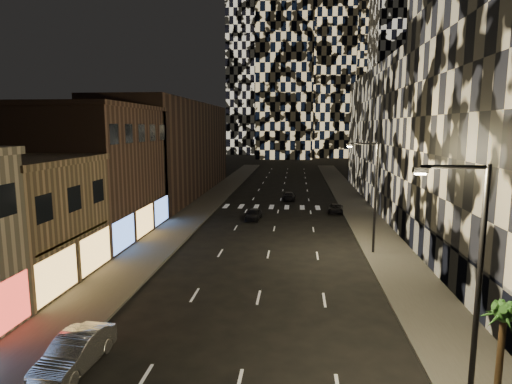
% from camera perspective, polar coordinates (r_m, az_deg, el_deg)
% --- Properties ---
extents(sidewalk_left, '(4.00, 120.00, 0.15)m').
position_cam_1_polar(sidewalk_left, '(57.16, -6.97, -1.75)').
color(sidewalk_left, '#47443F').
rests_on(sidewalk_left, ground).
extents(sidewalk_right, '(4.00, 120.00, 0.15)m').
position_cam_1_polar(sidewalk_right, '(56.37, 13.32, -2.07)').
color(sidewalk_right, '#47443F').
rests_on(sidewalk_right, ground).
extents(curb_left, '(0.20, 120.00, 0.15)m').
position_cam_1_polar(curb_left, '(56.75, -4.90, -1.79)').
color(curb_left, '#4C4C47').
rests_on(curb_left, ground).
extents(curb_right, '(0.20, 120.00, 0.15)m').
position_cam_1_polar(curb_right, '(56.12, 11.19, -2.05)').
color(curb_right, '#4C4C47').
rests_on(curb_right, ground).
extents(retail_tan, '(10.00, 10.00, 8.00)m').
position_cam_1_polar(retail_tan, '(32.86, -30.55, -3.73)').
color(retail_tan, '#83694E').
rests_on(retail_tan, ground).
extents(retail_brown, '(10.00, 15.00, 12.00)m').
position_cam_1_polar(retail_brown, '(43.15, -21.04, 2.29)').
color(retail_brown, '#4A3229').
rests_on(retail_brown, ground).
extents(retail_filler_left, '(10.00, 40.00, 14.00)m').
position_cam_1_polar(retail_filler_left, '(67.75, -11.07, 5.68)').
color(retail_filler_left, '#4A3229').
rests_on(retail_filler_left, ground).
extents(midrise_base, '(0.60, 25.00, 3.00)m').
position_cam_1_polar(midrise_base, '(32.30, 23.65, -8.02)').
color(midrise_base, '#383838').
rests_on(midrise_base, ground).
extents(midrise_filler_right, '(16.00, 40.00, 18.00)m').
position_cam_1_polar(midrise_filler_right, '(64.39, 21.66, 6.87)').
color(midrise_filler_right, '#232326').
rests_on(midrise_filler_right, ground).
extents(tower_center_low, '(18.00, 18.00, 95.00)m').
position_cam_1_polar(tower_center_low, '(149.61, 4.01, 23.05)').
color(tower_center_low, black).
rests_on(tower_center_low, ground).
extents(streetlight_near, '(2.55, 0.25, 9.00)m').
position_cam_1_polar(streetlight_near, '(16.86, 26.90, -9.65)').
color(streetlight_near, black).
rests_on(streetlight_near, sidewalk_right).
extents(streetlight_far, '(2.55, 0.25, 9.00)m').
position_cam_1_polar(streetlight_far, '(35.76, 15.28, 0.31)').
color(streetlight_far, black).
rests_on(streetlight_far, sidewalk_right).
extents(car_silver_parked, '(1.88, 4.67, 1.51)m').
position_cam_1_polar(car_silver_parked, '(21.19, -23.00, -19.07)').
color(car_silver_parked, '#949499').
rests_on(car_silver_parked, ground).
extents(car_dark_midlane, '(1.85, 3.87, 1.28)m').
position_cam_1_polar(car_dark_midlane, '(48.12, -0.34, -2.98)').
color(car_dark_midlane, black).
rests_on(car_dark_midlane, ground).
extents(car_dark_oncoming, '(1.81, 4.18, 1.20)m').
position_cam_1_polar(car_dark_oncoming, '(61.19, 4.43, -0.52)').
color(car_dark_oncoming, black).
rests_on(car_dark_oncoming, ground).
extents(car_dark_rightlane, '(2.13, 3.97, 1.06)m').
position_cam_1_polar(car_dark_rightlane, '(52.74, 10.58, -2.21)').
color(car_dark_rightlane, black).
rests_on(car_dark_rightlane, ground).
extents(palm_tree, '(1.97, 1.97, 3.88)m').
position_cam_1_polar(palm_tree, '(18.76, 30.11, -14.55)').
color(palm_tree, '#47331E').
rests_on(palm_tree, sidewalk_right).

